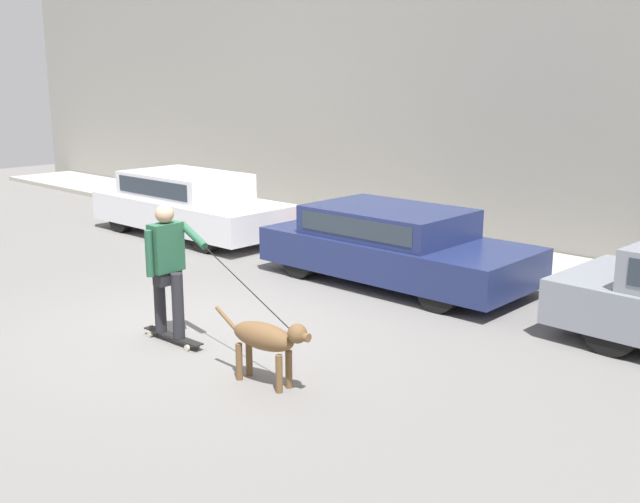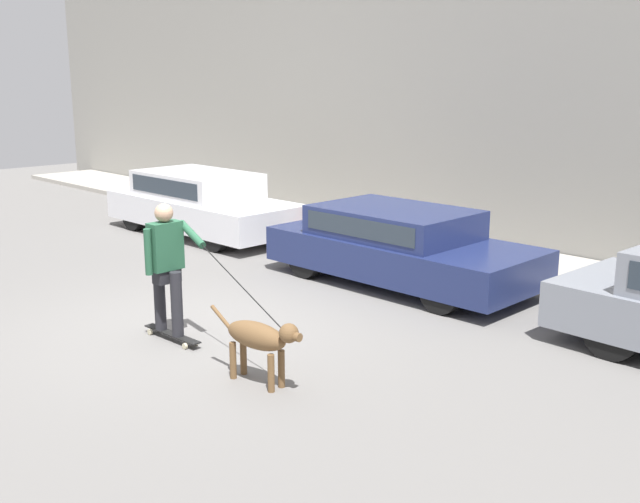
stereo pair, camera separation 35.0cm
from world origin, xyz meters
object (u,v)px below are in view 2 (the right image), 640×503
object	(u,v)px
parked_car_0	(201,204)
parked_car_1	(400,246)
fire_hydrant	(321,226)
skateboarder	(167,263)
dog	(260,338)

from	to	relation	value
parked_car_0	parked_car_1	distance (m)	5.02
fire_hydrant	skateboarder	bearing A→B (deg)	-64.40
parked_car_0	parked_car_1	size ratio (longest dim) A/B	1.05
dog	fire_hydrant	bearing A→B (deg)	123.85
parked_car_1	dog	world-z (taller)	parked_car_1
parked_car_1	skateboarder	xyz separation A→B (m)	(-0.30, -3.85, 0.36)
skateboarder	parked_car_0	bearing A→B (deg)	138.78
fire_hydrant	dog	bearing A→B (deg)	-50.11
parked_car_0	dog	distance (m)	7.57
parked_car_0	parked_car_1	bearing A→B (deg)	-0.76
dog	fire_hydrant	world-z (taller)	fire_hydrant
parked_car_0	fire_hydrant	xyz separation A→B (m)	(2.45, 0.87, -0.22)
parked_car_0	fire_hydrant	size ratio (longest dim) A/B	5.89
skateboarder	fire_hydrant	size ratio (longest dim) A/B	3.54
fire_hydrant	parked_car_0	bearing A→B (deg)	-160.55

